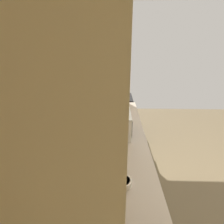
# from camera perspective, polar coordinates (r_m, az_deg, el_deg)

# --- Properties ---
(ground_plane) EXTENTS (7.02, 7.02, 0.00)m
(ground_plane) POSITION_cam_1_polar(r_m,az_deg,el_deg) (2.94, 25.95, -22.20)
(ground_plane) COLOR brown
(wall_back) EXTENTS (4.51, 0.12, 2.76)m
(wall_back) POSITION_cam_1_polar(r_m,az_deg,el_deg) (2.04, -8.62, 5.59)
(wall_back) COLOR beige
(wall_back) RESTS_ON ground_plane
(counter_run) EXTENTS (3.53, 0.66, 0.88)m
(counter_run) POSITION_cam_1_polar(r_m,az_deg,el_deg) (2.10, 1.76, -23.40)
(counter_run) COLOR beige
(counter_run) RESTS_ON ground_plane
(upper_cabinets) EXTENTS (2.55, 0.32, 0.59)m
(upper_cabinets) POSITION_cam_1_polar(r_m,az_deg,el_deg) (1.53, -3.87, 18.14)
(upper_cabinets) COLOR beige
(oven_range) EXTENTS (0.69, 0.64, 1.06)m
(oven_range) POSITION_cam_1_polar(r_m,az_deg,el_deg) (3.90, 1.67, -1.33)
(oven_range) COLOR black
(oven_range) RESTS_ON ground_plane
(microwave) EXTENTS (0.46, 0.35, 0.27)m
(microwave) POSITION_cam_1_polar(r_m,az_deg,el_deg) (2.16, 1.44, -3.63)
(microwave) COLOR white
(microwave) RESTS_ON counter_run
(bowl) EXTENTS (0.15, 0.15, 0.05)m
(bowl) POSITION_cam_1_polar(r_m,az_deg,el_deg) (1.48, 3.31, -21.40)
(bowl) COLOR silver
(bowl) RESTS_ON counter_run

